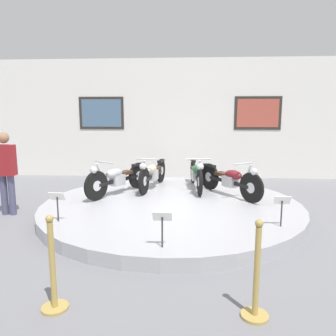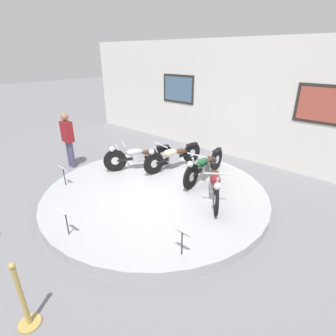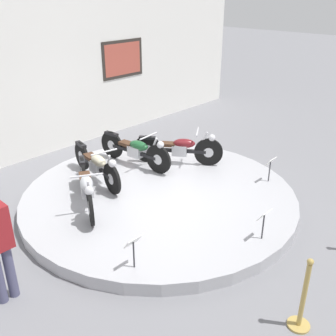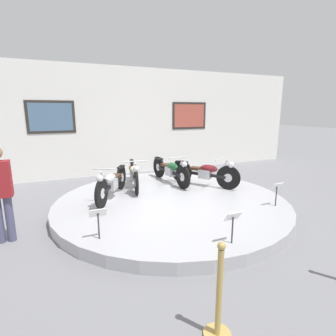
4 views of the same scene
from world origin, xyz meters
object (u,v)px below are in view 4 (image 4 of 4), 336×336
motorcycle_cream (134,173)px  info_placard_front_left (98,217)px  motorcycle_maroon (205,172)px  info_placard_front_right (277,189)px  motorcycle_green (171,170)px  stanchion_post_left_of_entry (219,306)px  motorcycle_silver (112,182)px  info_placard_front_centre (233,221)px  visitor_standing (0,189)px

motorcycle_cream → info_placard_front_left: motorcycle_cream is taller
motorcycle_maroon → info_placard_front_right: (0.59, -1.89, -0.01)m
motorcycle_green → stanchion_post_left_of_entry: stanchion_post_left_of_entry is taller
motorcycle_silver → info_placard_front_right: (3.08, -1.89, -0.01)m
motorcycle_silver → info_placard_front_left: motorcycle_silver is taller
motorcycle_silver → info_placard_front_centre: (1.24, -2.83, -0.01)m
motorcycle_green → info_placard_front_centre: (-0.52, -3.48, -0.01)m
motorcycle_green → info_placard_front_centre: size_ratio=3.85×
info_placard_front_left → motorcycle_silver: bearing=72.5°
motorcycle_silver → stanchion_post_left_of_entry: bearing=-87.0°
info_placard_front_left → visitor_standing: size_ratio=0.31×
motorcycle_maroon → info_placard_front_right: 1.98m
motorcycle_green → stanchion_post_left_of_entry: 4.90m
motorcycle_silver → info_placard_front_centre: bearing=-66.4°
motorcycle_silver → visitor_standing: visitor_standing is taller
motorcycle_maroon → visitor_standing: 4.60m
info_placard_front_right → visitor_standing: bearing=169.3°
info_placard_front_right → visitor_standing: visitor_standing is taller
info_placard_front_centre → info_placard_front_right: 2.07m
stanchion_post_left_of_entry → motorcycle_maroon: bearing=60.4°
info_placard_front_left → info_placard_front_right: same height
motorcycle_green → info_placard_front_left: bearing=-133.0°
motorcycle_green → info_placard_front_right: bearing=-62.5°
motorcycle_green → info_placard_front_right: motorcycle_green is taller
motorcycle_cream → motorcycle_green: motorcycle_green is taller
motorcycle_silver → motorcycle_maroon: (2.48, 0.00, 0.00)m
motorcycle_maroon → visitor_standing: bearing=-168.3°
motorcycle_green → visitor_standing: visitor_standing is taller
visitor_standing → stanchion_post_left_of_entry: size_ratio=1.61×
info_placard_front_centre → stanchion_post_left_of_entry: stanchion_post_left_of_entry is taller
motorcycle_green → info_placard_front_right: size_ratio=3.85×
info_placard_front_left → info_placard_front_right: 3.67m
motorcycle_cream → info_placard_front_centre: bearing=-81.4°
motorcycle_green → visitor_standing: (-3.77, -1.57, 0.33)m
motorcycle_green → info_placard_front_left: size_ratio=3.85×
info_placard_front_left → visitor_standing: 1.74m
visitor_standing → stanchion_post_left_of_entry: 3.83m
motorcycle_maroon → stanchion_post_left_of_entry: 4.61m
motorcycle_green → info_placard_front_centre: motorcycle_green is taller
visitor_standing → stanchion_post_left_of_entry: visitor_standing is taller
motorcycle_silver → motorcycle_green: bearing=20.0°
info_placard_front_right → motorcycle_maroon: bearing=107.4°
motorcycle_cream → motorcycle_green: size_ratio=0.98×
motorcycle_maroon → info_placard_front_left: size_ratio=3.21×
info_placard_front_right → motorcycle_green: bearing=117.5°
stanchion_post_left_of_entry → info_placard_front_right: bearing=36.3°
info_placard_front_centre → info_placard_front_left: bearing=152.7°
info_placard_front_right → visitor_standing: 5.19m
motorcycle_cream → info_placard_front_left: size_ratio=3.77×
info_placard_front_left → info_placard_front_centre: 2.07m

